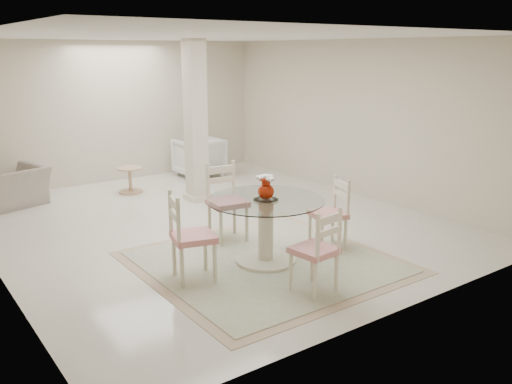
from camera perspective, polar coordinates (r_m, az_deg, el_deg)
ground at (r=8.15m, az=-4.65°, el=-3.30°), size 7.00×7.00×0.00m
room_shell at (r=7.78m, az=-4.94°, el=9.82°), size 6.02×7.02×2.71m
column at (r=9.20m, az=-6.37°, el=7.36°), size 0.30×0.30×2.70m
area_rug at (r=6.65m, az=1.01°, el=-7.39°), size 2.88×2.88×0.02m
dining_table at (r=6.51m, az=1.03°, el=-4.11°), size 1.40×1.40×0.81m
red_vase at (r=6.36m, az=1.06°, el=0.53°), size 0.23×0.21×0.30m
dining_chair_east at (r=7.04m, az=8.08°, el=-1.68°), size 0.50×0.50×1.03m
dining_chair_north at (r=7.30m, az=-3.26°, el=-0.40°), size 0.52×0.52×1.16m
dining_chair_west at (r=6.01m, az=-7.30°, el=-4.03°), size 0.55×0.55×1.13m
dining_chair_south at (r=5.69m, az=6.68°, el=-5.54°), size 0.47×0.47×1.04m
recliner_taupe at (r=9.81m, az=-24.31°, el=0.52°), size 1.22×1.14×0.66m
armchair_white at (r=11.13m, az=-6.02°, el=3.65°), size 0.86×0.89×0.79m
side_table at (r=10.07m, az=-13.10°, el=1.13°), size 0.45×0.45×0.46m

